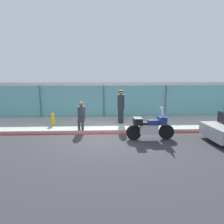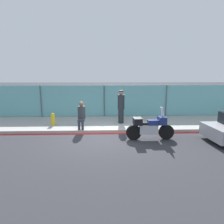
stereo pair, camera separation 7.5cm
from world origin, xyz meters
TOP-DOWN VIEW (x-y plane):
  - ground_plane at (0.00, 0.00)m, footprint 120.00×120.00m
  - sidewalk at (0.00, 2.50)m, footprint 30.24×3.35m
  - curb_paint_stripe at (0.00, 0.73)m, footprint 30.24×0.18m
  - storefront_fence at (0.00, 4.27)m, footprint 28.73×0.17m
  - motorcycle at (2.03, -0.21)m, footprint 2.14×0.52m
  - officer_standing at (0.95, 2.28)m, footprint 0.38×0.38m
  - person_seated_on_curb at (-1.15, 1.31)m, footprint 0.39×0.70m
  - fire_hydrant at (-2.78, 1.98)m, footprint 0.21×0.26m

SIDE VIEW (x-z plane):
  - ground_plane at x=0.00m, z-range 0.00..0.00m
  - curb_paint_stripe at x=0.00m, z-range 0.00..0.01m
  - sidewalk at x=0.00m, z-range 0.00..0.15m
  - fire_hydrant at x=-2.78m, z-range 0.15..0.80m
  - motorcycle at x=2.03m, z-range -0.14..1.32m
  - person_seated_on_curb at x=-1.15m, z-range 0.22..1.59m
  - storefront_fence at x=0.00m, z-range 0.00..2.17m
  - officer_standing at x=0.95m, z-range 0.18..2.02m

